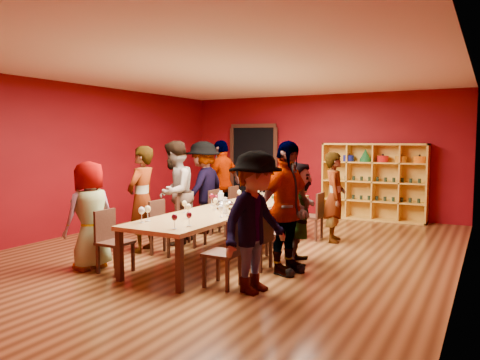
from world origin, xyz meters
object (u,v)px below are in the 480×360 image
tasting_table (232,210)px  chair_person_right_4 (314,213)px  person_right_0 (255,222)px  person_right_4 (335,197)px  person_left_0 (90,215)px  chair_person_right_2 (277,229)px  person_left_4 (222,183)px  person_left_1 (142,199)px  person_left_2 (175,193)px  chair_person_left_4 (238,205)px  chair_person_right_0 (228,249)px  person_right_1 (286,208)px  shelving_unit (374,178)px  spittoon_bowl (224,205)px  chair_person_right_1 (260,236)px  chair_person_left_1 (162,224)px  person_left_3 (204,187)px  person_right_2 (297,213)px  chair_person_left_2 (188,218)px  chair_person_left_3 (219,210)px  wine_bottle (274,192)px  chair_person_left_0 (111,238)px

tasting_table → chair_person_right_4: 1.84m
person_right_0 → person_right_4: person_right_0 is taller
person_left_0 → chair_person_right_2: person_left_0 is taller
person_left_4 → person_right_0: person_left_4 is taller
person_left_1 → person_left_4: person_left_4 is taller
person_left_2 → chair_person_left_4: bearing=155.8°
chair_person_right_4 → person_right_0: bearing=-83.2°
chair_person_right_0 → person_right_1: size_ratio=0.47×
shelving_unit → spittoon_bowl: shelving_unit is taller
person_left_2 → chair_person_right_1: 2.29m
chair_person_left_1 → chair_person_right_1: bearing=-1.8°
person_left_1 → person_left_3: person_left_3 is taller
tasting_table → person_left_4: (-1.30, 1.89, 0.24)m
person_right_1 → person_right_2: bearing=19.4°
person_left_4 → chair_person_right_1: 3.49m
chair_person_right_0 → chair_person_right_2: (0.00, 1.53, 0.00)m
person_left_0 → person_right_2: bearing=135.0°
chair_person_right_0 → person_right_4: bearing=83.3°
chair_person_left_1 → chair_person_right_4: 2.93m
person_left_0 → chair_person_left_1: size_ratio=1.77×
chair_person_left_2 → chair_person_right_4: same height
person_right_2 → spittoon_bowl: 1.26m
chair_person_left_4 → chair_person_right_1: size_ratio=1.00×
person_right_2 → chair_person_left_3: bearing=43.1°
person_right_4 → chair_person_right_1: bearing=154.9°
person_left_1 → wine_bottle: 2.59m
person_left_0 → person_left_2: (0.11, 1.92, 0.14)m
spittoon_bowl → tasting_table: bearing=85.4°
chair_person_left_1 → chair_person_right_1: same height
person_right_2 → chair_person_right_4: size_ratio=1.75×
shelving_unit → chair_person_left_0: shelving_unit is taller
spittoon_bowl → person_right_4: bearing=53.7°
tasting_table → person_right_4: (1.30, 1.58, 0.13)m
chair_person_left_3 → person_right_1: bearing=-40.1°
person_left_1 → chair_person_left_0: bearing=11.4°
chair_person_left_0 → wine_bottle: 3.49m
person_left_1 → tasting_table: bearing=109.6°
chair_person_left_2 → person_right_2: size_ratio=0.57×
chair_person_left_2 → spittoon_bowl: 0.98m
person_left_3 → chair_person_left_3: bearing=89.1°
chair_person_right_2 → person_right_2: person_right_2 is taller
shelving_unit → person_right_0: bearing=-90.9°
shelving_unit → chair_person_left_2: 4.89m
tasting_table → chair_person_left_0: bearing=-115.7°
shelving_unit → chair_person_left_1: size_ratio=2.70×
person_left_2 → chair_person_right_4: size_ratio=2.10×
chair_person_left_3 → chair_person_left_2: bearing=-90.0°
person_left_1 → chair_person_left_4: 2.67m
chair_person_right_1 → person_right_2: (0.34, 0.59, 0.28)m
person_left_3 → chair_person_right_0: size_ratio=2.08×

